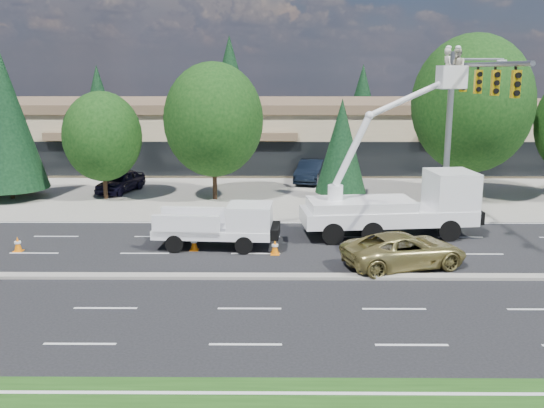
{
  "coord_description": "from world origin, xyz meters",
  "views": [
    {
      "loc": [
        0.93,
        -22.84,
        8.09
      ],
      "look_at": [
        0.73,
        2.73,
        2.4
      ],
      "focal_mm": 40.0,
      "sensor_mm": 36.0,
      "label": 1
    }
  ],
  "objects_px": {
    "utility_pickup": "(222,230)",
    "bucket_truck": "(405,196)",
    "signal_mast": "(463,112)",
    "minivan": "(404,250)"
  },
  "relations": [
    {
      "from": "utility_pickup",
      "to": "signal_mast",
      "type": "bearing_deg",
      "value": 17.55
    },
    {
      "from": "signal_mast",
      "to": "minivan",
      "type": "height_order",
      "value": "signal_mast"
    },
    {
      "from": "bucket_truck",
      "to": "utility_pickup",
      "type": "bearing_deg",
      "value": -172.87
    },
    {
      "from": "utility_pickup",
      "to": "minivan",
      "type": "distance_m",
      "value": 8.34
    },
    {
      "from": "signal_mast",
      "to": "bucket_truck",
      "type": "distance_m",
      "value": 4.96
    },
    {
      "from": "utility_pickup",
      "to": "bucket_truck",
      "type": "distance_m",
      "value": 9.18
    },
    {
      "from": "signal_mast",
      "to": "minivan",
      "type": "bearing_deg",
      "value": -123.73
    },
    {
      "from": "signal_mast",
      "to": "minivan",
      "type": "xyz_separation_m",
      "value": [
        -3.75,
        -5.62,
        -5.33
      ]
    },
    {
      "from": "utility_pickup",
      "to": "minivan",
      "type": "relative_size",
      "value": 1.06
    },
    {
      "from": "signal_mast",
      "to": "utility_pickup",
      "type": "bearing_deg",
      "value": -166.13
    }
  ]
}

